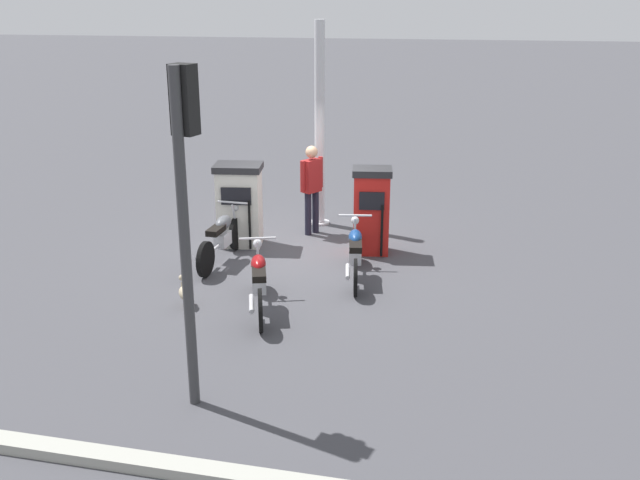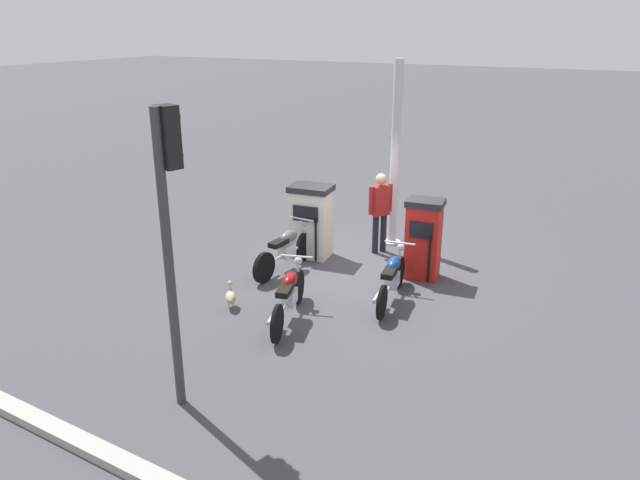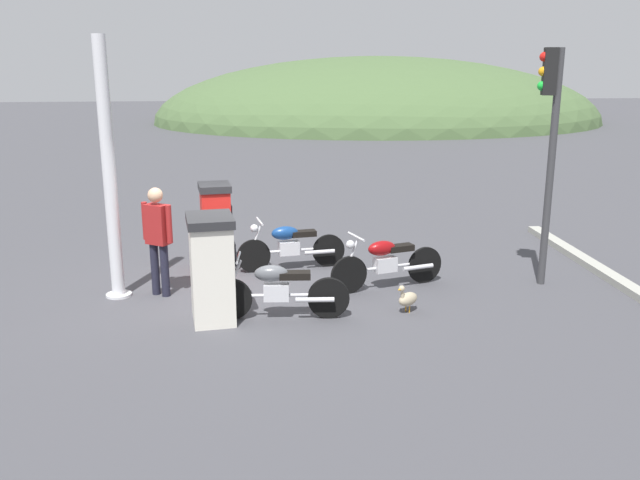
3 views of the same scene
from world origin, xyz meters
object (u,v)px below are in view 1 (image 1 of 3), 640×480
(attendant_person, at_px, (312,184))
(roadside_traffic_light, at_px, (185,183))
(fuel_pump_near, at_px, (239,204))
(motorcycle_near_pump, at_px, (222,237))
(motorcycle_far_pump, at_px, (355,251))
(motorcycle_extra, at_px, (259,280))
(fuel_pump_far, at_px, (371,210))
(wandering_duck, at_px, (185,293))
(canopy_support_pole, at_px, (320,130))

(attendant_person, xyz_separation_m, roadside_traffic_light, (6.19, -0.18, 1.60))
(fuel_pump_near, distance_m, motorcycle_near_pump, 0.98)
(motorcycle_far_pump, relative_size, attendant_person, 1.12)
(motorcycle_far_pump, relative_size, motorcycle_extra, 1.00)
(fuel_pump_far, bearing_deg, motorcycle_extra, -26.29)
(motorcycle_extra, height_order, wandering_duck, motorcycle_extra)
(fuel_pump_far, height_order, motorcycle_extra, fuel_pump_far)
(fuel_pump_near, xyz_separation_m, canopy_support_pole, (-1.53, 1.23, 1.14))
(motorcycle_far_pump, height_order, roadside_traffic_light, roadside_traffic_light)
(motorcycle_extra, height_order, roadside_traffic_light, roadside_traffic_light)
(wandering_duck, height_order, canopy_support_pole, canopy_support_pole)
(roadside_traffic_light, xyz_separation_m, canopy_support_pole, (-6.85, 0.22, -0.68))
(wandering_duck, distance_m, roadside_traffic_light, 3.61)
(motorcycle_extra, height_order, attendant_person, attendant_person)
(motorcycle_near_pump, xyz_separation_m, canopy_support_pole, (-2.45, 1.29, 1.47))
(fuel_pump_far, relative_size, roadside_traffic_light, 0.41)
(fuel_pump_near, distance_m, fuel_pump_far, 2.43)
(motorcycle_far_pump, xyz_separation_m, motorcycle_extra, (1.47, -1.24, 0.01))
(motorcycle_far_pump, bearing_deg, motorcycle_near_pump, -98.73)
(motorcycle_far_pump, xyz_separation_m, wandering_duck, (1.55, -2.36, -0.25))
(motorcycle_extra, relative_size, attendant_person, 1.13)
(motorcycle_near_pump, xyz_separation_m, wandering_duck, (1.92, 0.01, -0.23))
(motorcycle_extra, distance_m, attendant_person, 3.66)
(fuel_pump_far, distance_m, roadside_traffic_light, 5.80)
(motorcycle_far_pump, distance_m, roadside_traffic_light, 4.75)
(motorcycle_extra, relative_size, canopy_support_pole, 0.49)
(roadside_traffic_light, bearing_deg, fuel_pump_near, -169.29)
(motorcycle_far_pump, height_order, canopy_support_pole, canopy_support_pole)
(fuel_pump_far, bearing_deg, attendant_person, -124.74)
(attendant_person, distance_m, wandering_duck, 3.98)
(fuel_pump_near, relative_size, motorcycle_near_pump, 0.77)
(canopy_support_pole, bearing_deg, motorcycle_extra, -2.06)
(fuel_pump_near, bearing_deg, attendant_person, 125.92)
(fuel_pump_near, relative_size, motorcycle_far_pump, 0.79)
(fuel_pump_near, height_order, motorcycle_extra, fuel_pump_near)
(attendant_person, distance_m, canopy_support_pole, 1.13)
(motorcycle_near_pump, bearing_deg, wandering_duck, 0.43)
(attendant_person, bearing_deg, wandering_duck, -18.54)
(fuel_pump_far, distance_m, motorcycle_extra, 3.09)
(fuel_pump_far, xyz_separation_m, motorcycle_far_pump, (1.28, -0.12, -0.33))
(fuel_pump_far, relative_size, canopy_support_pole, 0.39)
(fuel_pump_near, bearing_deg, roadside_traffic_light, 10.71)
(fuel_pump_near, distance_m, wandering_duck, 2.89)
(motorcycle_extra, xyz_separation_m, attendant_person, (-3.62, 0.12, 0.53))
(motorcycle_near_pump, height_order, motorcycle_far_pump, motorcycle_near_pump)
(fuel_pump_far, xyz_separation_m, canopy_support_pole, (-1.53, -1.21, 1.13))
(fuel_pump_far, height_order, canopy_support_pole, canopy_support_pole)
(fuel_pump_near, relative_size, motorcycle_extra, 0.78)
(roadside_traffic_light, height_order, canopy_support_pole, canopy_support_pole)
(fuel_pump_far, bearing_deg, motorcycle_far_pump, -5.52)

